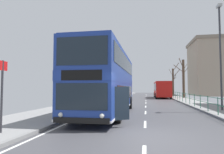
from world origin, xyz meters
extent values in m
cube|color=#444449|center=(0.00, 0.00, -0.03)|extent=(8.40, 140.00, 0.06)
cube|color=silver|center=(0.00, 2.60, 0.00)|extent=(0.12, 2.00, 0.00)
cube|color=silver|center=(0.00, 7.40, 0.00)|extent=(0.12, 2.00, 0.00)
cube|color=silver|center=(0.00, 12.20, 0.00)|extent=(0.12, 2.00, 0.00)
cube|color=silver|center=(0.00, 17.00, 0.00)|extent=(0.12, 2.00, 0.00)
cube|color=silver|center=(0.00, 21.80, 0.00)|extent=(0.12, 2.00, 0.00)
cube|color=silver|center=(0.00, 26.60, 0.00)|extent=(0.12, 2.00, 0.00)
cube|color=silver|center=(0.00, 31.40, 0.00)|extent=(0.12, 2.00, 0.00)
cube|color=silver|center=(0.00, 36.20, 0.00)|extent=(0.12, 2.00, 0.00)
cube|color=silver|center=(0.00, 41.00, 0.00)|extent=(0.12, 2.00, 0.00)
cube|color=silver|center=(0.00, 45.80, 0.00)|extent=(0.12, 2.00, 0.00)
cube|color=silver|center=(0.00, 50.60, 0.00)|extent=(0.12, 2.00, 0.00)
cube|color=silver|center=(-3.95, 0.00, 0.00)|extent=(0.12, 133.00, 0.00)
cube|color=gray|center=(-4.30, 0.00, 0.07)|extent=(0.20, 140.00, 0.14)
cube|color=navy|center=(-2.61, 6.14, 1.24)|extent=(2.63, 11.43, 1.77)
cube|color=navy|center=(-2.61, 6.14, 2.35)|extent=(2.64, 11.49, 0.46)
cube|color=navy|center=(-2.61, 6.14, 3.39)|extent=(2.63, 11.43, 1.62)
cube|color=navy|center=(-2.61, 6.14, 4.24)|extent=(2.55, 11.09, 0.08)
cube|color=#19232D|center=(-2.63, 0.41, 1.45)|extent=(2.27, 0.04, 1.13)
cube|color=black|center=(-2.63, 0.41, 2.35)|extent=(1.81, 0.04, 0.44)
cube|color=#19232D|center=(-2.63, 0.41, 3.39)|extent=(2.27, 0.04, 1.23)
cube|color=black|center=(-2.63, 0.41, 0.45)|extent=(2.45, 0.09, 0.24)
cube|color=silver|center=(-2.61, 6.14, 0.41)|extent=(2.66, 11.49, 0.10)
cube|color=#19232D|center=(-1.30, 6.42, 1.48)|extent=(0.06, 8.91, 0.92)
cube|color=#19232D|center=(-1.30, 6.13, 3.47)|extent=(0.06, 10.28, 0.97)
cube|color=#19232D|center=(-3.91, 6.43, 1.48)|extent=(0.06, 8.91, 0.92)
cube|color=#19232D|center=(-3.91, 6.14, 3.47)|extent=(0.06, 10.28, 0.97)
sphere|color=white|center=(-1.73, 0.39, 0.67)|extent=(0.20, 0.20, 0.20)
sphere|color=white|center=(-3.54, 0.40, 0.67)|extent=(0.20, 0.20, 0.20)
cube|color=#19232D|center=(-1.06, 1.47, 1.11)|extent=(0.68, 0.49, 1.52)
cube|color=black|center=(-1.39, 1.77, 1.11)|extent=(0.10, 0.90, 1.52)
cylinder|color=black|center=(-1.38, 2.62, 0.52)|extent=(0.30, 1.04, 1.04)
cylinder|color=black|center=(-3.86, 2.63, 0.52)|extent=(0.30, 1.04, 1.04)
cylinder|color=black|center=(-1.35, 9.94, 0.52)|extent=(0.30, 1.04, 1.04)
cylinder|color=black|center=(-3.83, 9.95, 0.52)|extent=(0.30, 1.04, 1.04)
cube|color=red|center=(2.88, 29.91, 1.63)|extent=(2.52, 9.66, 2.61)
cube|color=#19232D|center=(1.61, 29.91, 1.99)|extent=(0.04, 8.21, 1.25)
cube|color=#19232D|center=(4.14, 29.91, 1.99)|extent=(0.04, 8.21, 1.25)
cube|color=#19232D|center=(2.86, 34.75, 1.89)|extent=(2.15, 0.04, 1.57)
cylinder|color=black|center=(1.67, 32.74, 0.48)|extent=(0.28, 0.96, 0.96)
cylinder|color=black|center=(4.07, 32.74, 0.48)|extent=(0.28, 0.96, 0.96)
cylinder|color=black|center=(1.68, 26.88, 0.48)|extent=(0.28, 0.96, 0.96)
cylinder|color=black|center=(4.08, 26.88, 0.48)|extent=(0.28, 0.96, 0.96)
cylinder|color=#236B4C|center=(4.45, 5.75, 0.69)|extent=(0.05, 0.05, 1.09)
cylinder|color=#236B4C|center=(4.45, 7.81, 0.69)|extent=(0.05, 0.05, 1.09)
cylinder|color=#236B4C|center=(4.45, 9.87, 0.69)|extent=(0.05, 0.05, 1.09)
cylinder|color=#236B4C|center=(4.45, 11.93, 0.69)|extent=(0.05, 0.05, 1.09)
cylinder|color=#236B4C|center=(4.45, 13.99, 0.69)|extent=(0.05, 0.05, 1.09)
cylinder|color=#236B4C|center=(4.45, 16.05, 0.69)|extent=(0.05, 0.05, 1.09)
cylinder|color=#236B4C|center=(4.45, 18.11, 0.69)|extent=(0.05, 0.05, 1.09)
cylinder|color=#236B4C|center=(4.45, 20.17, 0.69)|extent=(0.05, 0.05, 1.09)
cylinder|color=#236B4C|center=(4.45, 22.23, 0.69)|extent=(0.05, 0.05, 1.09)
cylinder|color=#236B4C|center=(4.45, 24.30, 0.69)|extent=(0.05, 0.05, 1.09)
cylinder|color=#236B4C|center=(4.45, 26.36, 0.69)|extent=(0.05, 0.05, 1.09)
cylinder|color=#236B4C|center=(4.45, 28.42, 0.69)|extent=(0.05, 0.05, 1.09)
cylinder|color=#236B4C|center=(4.45, 30.48, 0.69)|extent=(0.05, 0.05, 1.09)
cylinder|color=#236B4C|center=(4.45, 13.99, 1.18)|extent=(0.04, 32.98, 0.04)
cylinder|color=#236B4C|center=(4.45, 13.99, 0.74)|extent=(0.04, 32.98, 0.04)
cylinder|color=#2D2D33|center=(-5.30, -0.94, 1.50)|extent=(0.08, 0.08, 2.72)
cube|color=red|center=(-5.30, -0.92, 2.66)|extent=(0.04, 0.44, 0.36)
cylinder|color=#38383D|center=(5.66, 8.60, 4.08)|extent=(0.14, 0.14, 7.87)
cube|color=#B2B2AD|center=(5.66, 8.60, 8.13)|extent=(0.28, 0.60, 0.20)
cylinder|color=#4C3D2D|center=(5.83, 37.47, 3.09)|extent=(0.37, 0.37, 5.90)
cylinder|color=#4C3D2D|center=(6.50, 37.13, 4.97)|extent=(1.47, 0.82, 1.73)
cylinder|color=#4C3D2D|center=(5.82, 38.14, 5.05)|extent=(0.09, 1.37, 0.79)
cylinder|color=#4C3D2D|center=(6.22, 37.83, 3.88)|extent=(0.87, 0.80, 0.78)
cylinder|color=#4C3D2D|center=(6.05, 37.04, 4.04)|extent=(0.58, 0.98, 1.12)
cylinder|color=#4C3D2D|center=(5.35, 36.96, 5.11)|extent=(1.03, 1.10, 1.59)
cylinder|color=#4C3D2D|center=(6.41, 36.98, 6.35)|extent=(1.28, 1.10, 1.76)
cylinder|color=#4C3D2D|center=(6.45, 28.57, 3.44)|extent=(0.42, 0.42, 6.60)
cylinder|color=#4C3D2D|center=(6.66, 29.19, 4.93)|extent=(0.56, 1.34, 1.30)
cylinder|color=#4C3D2D|center=(5.58, 28.09, 5.16)|extent=(1.84, 1.08, 1.28)
cylinder|color=#4C3D2D|center=(6.79, 28.74, 5.47)|extent=(0.75, 0.43, 1.11)
cylinder|color=#4C3D2D|center=(6.04, 28.12, 6.07)|extent=(0.98, 1.06, 1.69)
cylinder|color=#4C3D2D|center=(6.82, 28.42, 4.85)|extent=(0.83, 0.40, 1.06)
cube|color=gray|center=(17.17, 43.11, 6.25)|extent=(12.31, 11.21, 12.50)
cube|color=slate|center=(17.17, 43.11, 12.85)|extent=(12.81, 11.66, 0.70)
camera|label=1|loc=(0.07, -7.70, 1.81)|focal=32.16mm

